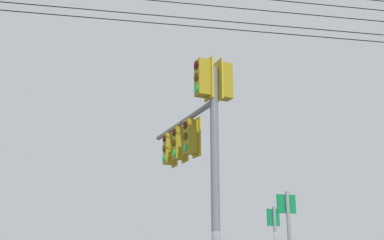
% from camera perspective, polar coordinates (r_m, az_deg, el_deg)
% --- Properties ---
extents(signal_mast_assembly, '(2.94, 3.58, 6.57)m').
position_cam_1_polar(signal_mast_assembly, '(11.37, 0.71, -2.74)').
color(signal_mast_assembly, slate).
rests_on(signal_mast_assembly, ground).
extents(overhead_wire_span, '(15.92, 20.01, 1.81)m').
position_cam_1_polar(overhead_wire_span, '(12.15, 8.14, 14.36)').
color(overhead_wire_span, black).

